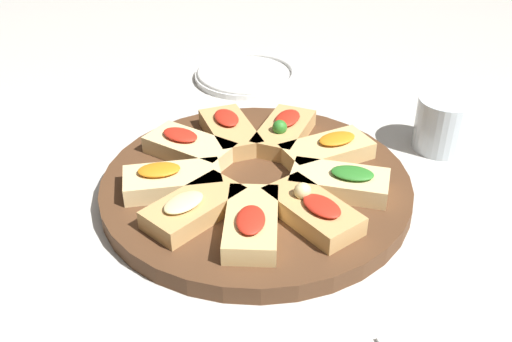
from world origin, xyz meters
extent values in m
plane|color=beige|center=(0.00, 0.00, 0.00)|extent=(3.00, 3.00, 0.00)
cylinder|color=#51331E|center=(0.00, 0.00, 0.01)|extent=(0.40, 0.40, 0.02)
cube|color=tan|center=(0.11, 0.01, 0.04)|extent=(0.13, 0.07, 0.02)
ellipsoid|color=red|center=(0.12, 0.02, 0.05)|extent=(0.06, 0.04, 0.01)
cube|color=#E5C689|center=(0.08, 0.08, 0.04)|extent=(0.13, 0.13, 0.02)
ellipsoid|color=red|center=(0.09, 0.09, 0.05)|extent=(0.06, 0.06, 0.01)
cube|color=#E5C689|center=(0.00, 0.11, 0.04)|extent=(0.06, 0.12, 0.02)
ellipsoid|color=orange|center=(0.01, 0.12, 0.05)|extent=(0.03, 0.05, 0.01)
cube|color=tan|center=(-0.06, 0.09, 0.04)|extent=(0.12, 0.13, 0.02)
ellipsoid|color=beige|center=(-0.07, 0.10, 0.05)|extent=(0.06, 0.06, 0.01)
cube|color=#DBB775|center=(-0.10, 0.03, 0.04)|extent=(0.13, 0.09, 0.02)
ellipsoid|color=red|center=(-0.12, 0.03, 0.05)|extent=(0.06, 0.05, 0.01)
cube|color=tan|center=(-0.10, -0.05, 0.04)|extent=(0.13, 0.10, 0.02)
ellipsoid|color=red|center=(-0.11, -0.05, 0.05)|extent=(0.06, 0.05, 0.01)
sphere|color=beige|center=(-0.08, -0.04, 0.05)|extent=(0.02, 0.02, 0.02)
cube|color=#E5C689|center=(-0.05, -0.10, 0.04)|extent=(0.11, 0.13, 0.02)
ellipsoid|color=#2D7A28|center=(-0.05, -0.11, 0.05)|extent=(0.05, 0.06, 0.01)
cube|color=#DBB775|center=(0.03, -0.10, 0.04)|extent=(0.09, 0.13, 0.02)
ellipsoid|color=orange|center=(0.03, -0.12, 0.05)|extent=(0.04, 0.06, 0.01)
cube|color=tan|center=(0.09, -0.06, 0.04)|extent=(0.13, 0.12, 0.02)
ellipsoid|color=red|center=(0.10, -0.07, 0.05)|extent=(0.06, 0.06, 0.01)
sphere|color=#2D7A28|center=(0.07, -0.05, 0.05)|extent=(0.02, 0.02, 0.02)
cylinder|color=white|center=(0.36, -0.06, 0.01)|extent=(0.19, 0.19, 0.01)
torus|color=white|center=(0.36, -0.06, 0.01)|extent=(0.18, 0.18, 0.01)
cylinder|color=silver|center=(0.06, -0.29, 0.04)|extent=(0.08, 0.08, 0.08)
camera|label=1|loc=(-0.63, 0.14, 0.46)|focal=42.00mm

